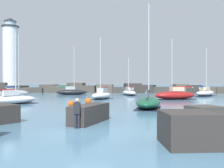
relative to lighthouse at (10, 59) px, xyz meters
The scene contains 16 objects.
ground_plane 55.51m from the lighthouse, 57.91° to the right, with size 600.00×600.00×0.00m, color teal.
open_sea_beyond 67.24m from the lighthouse, 64.10° to the left, with size 400.00×116.00×0.01m.
breakwater_jetty 30.84m from the lighthouse, ahead, with size 69.12×6.77×2.45m.
lighthouse is the anchor object (origin of this frame).
foreground_rocks 54.13m from the lighthouse, 60.10° to the right, with size 17.39×8.78×1.42m.
sailboat_moored_0 36.62m from the lighthouse, 61.78° to the right, with size 5.53×6.06×8.51m.
sailboat_moored_1 46.55m from the lighthouse, 15.23° to the right, with size 5.49×6.36×9.06m.
sailboat_moored_2 48.22m from the lighthouse, 46.33° to the right, with size 3.08×6.19×10.65m.
sailboat_moored_3 22.49m from the lighthouse, 29.03° to the right, with size 6.45×3.13×9.87m.
sailboat_moored_4 43.85m from the lighthouse, 30.00° to the right, with size 6.67×3.88×9.12m.
sailboat_moored_6 24.18m from the lighthouse, 59.52° to the right, with size 2.13×7.26×10.71m.
sailboat_moored_7 34.89m from the lighthouse, 39.50° to the right, with size 3.45×5.70×9.50m.
sailboat_moored_9 32.85m from the lighthouse, 19.21° to the right, with size 3.80×7.14×7.41m.
mooring_buoy_orange_near 42.66m from the lighthouse, 53.83° to the right, with size 0.65×0.65×0.85m.
mooring_buoy_far_side 40.99m from the lighthouse, 49.77° to the right, with size 0.76×0.76×0.96m.
person_on_rocks 54.32m from the lighthouse, 58.25° to the right, with size 0.36×0.23×1.72m.
Camera 1 is at (2.61, -13.24, 2.68)m, focal length 40.00 mm.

